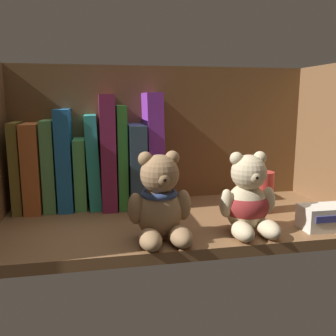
{
  "coord_description": "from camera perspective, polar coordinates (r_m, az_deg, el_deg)",
  "views": [
    {
      "loc": [
        -15.37,
        -68.04,
        25.33
      ],
      "look_at": [
        -2.01,
        0.0,
        12.34
      ],
      "focal_mm": 38.79,
      "sensor_mm": 36.0,
      "label": 1
    }
  ],
  "objects": [
    {
      "name": "shelf_board",
      "position": [
        0.74,
        1.55,
        -8.62
      ],
      "size": [
        68.7,
        31.79,
        2.0
      ],
      "primitive_type": "cube",
      "color": "brown",
      "rests_on": "ground"
    },
    {
      "name": "shelf_back_panel",
      "position": [
        0.86,
        -0.81,
        4.75
      ],
      "size": [
        71.1,
        1.2,
        33.04
      ],
      "primitive_type": "cube",
      "color": "brown",
      "rests_on": "ground"
    },
    {
      "name": "book_0",
      "position": [
        0.84,
        -22.32,
        0.24
      ],
      "size": [
        1.97,
        11.45,
        18.87
      ],
      "primitive_type": "cube",
      "color": "olive",
      "rests_on": "shelf_board"
    },
    {
      "name": "book_1",
      "position": [
        0.83,
        -20.26,
        0.23
      ],
      "size": [
        3.39,
        12.62,
        18.6
      ],
      "primitive_type": "cube",
      "color": "#B55E2C",
      "rests_on": "shelf_board"
    },
    {
      "name": "book_2",
      "position": [
        0.83,
        -18.0,
        0.53
      ],
      "size": [
        2.53,
        11.1,
        19.23
      ],
      "primitive_type": "cube",
      "color": "#559654",
      "rests_on": "shelf_board"
    },
    {
      "name": "book_3",
      "position": [
        0.82,
        -15.86,
        1.38
      ],
      "size": [
        3.18,
        12.0,
        21.51
      ],
      "primitive_type": "cube",
      "rotation": [
        0.0,
        -0.01,
        0.0
      ],
      "color": "#1F67A9",
      "rests_on": "shelf_board"
    },
    {
      "name": "book_4",
      "position": [
        0.82,
        -13.59,
        -0.72
      ],
      "size": [
        2.46,
        9.88,
        15.12
      ],
      "primitive_type": "cube",
      "color": "#58AF56",
      "rests_on": "shelf_board"
    },
    {
      "name": "book_5",
      "position": [
        0.82,
        -11.68,
        1.11
      ],
      "size": [
        3.14,
        11.16,
        20.31
      ],
      "primitive_type": "cube",
      "rotation": [
        0.0,
        -0.03,
        0.0
      ],
      "color": "teal",
      "rests_on": "shelf_board"
    },
    {
      "name": "book_6",
      "position": [
        0.82,
        -9.49,
        2.66
      ],
      "size": [
        3.15,
        14.3,
        24.51
      ],
      "primitive_type": "cube",
      "color": "#7B214C",
      "rests_on": "shelf_board"
    },
    {
      "name": "book_7",
      "position": [
        0.82,
        -7.38,
        1.95
      ],
      "size": [
        2.08,
        12.41,
        22.25
      ],
      "primitive_type": "cube",
      "color": "green",
      "rests_on": "shelf_board"
    },
    {
      "name": "book_8",
      "position": [
        0.82,
        -5.13,
        0.61
      ],
      "size": [
        3.59,
        14.81,
        18.15
      ],
      "primitive_type": "cube",
      "color": "#30465B",
      "rests_on": "shelf_board"
    },
    {
      "name": "book_9",
      "position": [
        0.82,
        -2.5,
        3.03
      ],
      "size": [
        3.98,
        13.81,
        25.01
      ],
      "primitive_type": "cube",
      "rotation": [
        0.0,
        -0.02,
        0.0
      ],
      "color": "purple",
      "rests_on": "shelf_board"
    },
    {
      "name": "teddy_bear_larger",
      "position": [
        0.61,
        -1.23,
        -5.53
      ],
      "size": [
        11.05,
        11.26,
        15.09
      ],
      "color": "#93704C",
      "rests_on": "shelf_board"
    },
    {
      "name": "teddy_bear_smaller",
      "position": [
        0.66,
        12.43,
        -5.1
      ],
      "size": [
        10.52,
        10.95,
        14.51
      ],
      "color": "beige",
      "rests_on": "shelf_board"
    },
    {
      "name": "pillar_candle",
      "position": [
        0.79,
        14.6,
        -3.62
      ],
      "size": [
        4.65,
        4.65,
        8.58
      ],
      "primitive_type": "cylinder",
      "color": "#C63833",
      "rests_on": "shelf_board"
    },
    {
      "name": "small_product_box",
      "position": [
        0.74,
        24.33,
        -7.0
      ],
      "size": [
        11.71,
        5.39,
        4.33
      ],
      "color": "silver",
      "rests_on": "shelf_board"
    }
  ]
}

